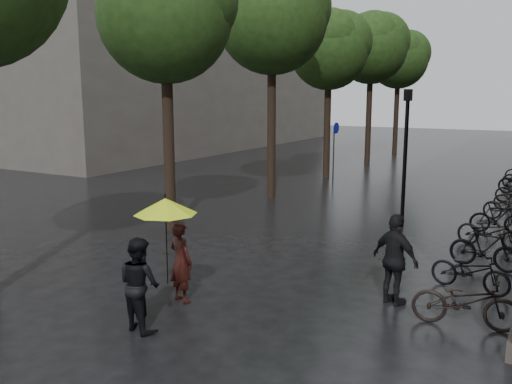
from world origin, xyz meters
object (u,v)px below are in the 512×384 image
Objects in this scene: person_black at (139,284)px; lamp_post at (406,145)px; person_burgundy at (181,262)px; parked_bicycles at (510,204)px; pedestrian_walking at (395,259)px.

person_black is 9.89m from lamp_post.
person_burgundy is 0.08× the size of parked_bicycles.
lamp_post is (2.00, 9.54, 1.69)m from person_black.
person_black is at bearing -101.82° from lamp_post.
lamp_post is (2.16, 8.16, 1.71)m from person_burgundy.
person_burgundy is 0.99× the size of person_black.
parked_bicycles is at bearing -73.51° from pedestrian_walking.
person_black is 13.27m from parked_bicycles.
person_black is (0.17, -1.37, 0.01)m from person_burgundy.
parked_bicycles is 4.93× the size of lamp_post.
person_burgundy is 0.90× the size of pedestrian_walking.
person_black is 0.08× the size of parked_bicycles.
person_black is 0.92× the size of pedestrian_walking.
person_burgundy is at bearing -114.10° from parked_bicycles.
person_burgundy is 12.06m from parked_bicycles.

